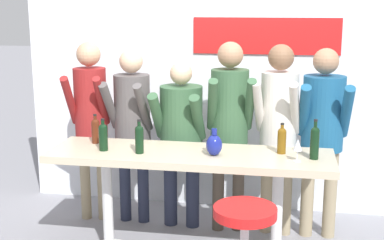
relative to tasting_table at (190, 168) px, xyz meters
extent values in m
cube|color=silver|center=(0.00, 1.28, 0.53)|extent=(3.93, 0.10, 2.66)
cube|color=red|center=(0.54, 1.22, 1.01)|extent=(1.45, 0.02, 0.36)
cube|color=beige|center=(0.00, 0.00, 0.11)|extent=(2.33, 0.65, 0.06)
cylinder|color=silver|center=(-0.72, 0.00, -0.34)|extent=(0.09, 0.09, 0.87)
cylinder|color=silver|center=(0.72, 0.00, -0.34)|extent=(0.09, 0.09, 0.87)
cylinder|color=red|center=(0.51, -0.69, -0.07)|extent=(0.44, 0.44, 0.07)
cylinder|color=gray|center=(-1.18, 0.65, -0.37)|extent=(0.10, 0.10, 0.85)
cylinder|color=gray|center=(-1.01, 0.67, -0.37)|extent=(0.10, 0.10, 0.85)
cylinder|color=maroon|center=(-1.10, 0.66, 0.39)|extent=(0.34, 0.34, 0.67)
sphere|color=tan|center=(-1.10, 0.66, 0.86)|extent=(0.23, 0.23, 0.23)
cylinder|color=maroon|center=(-1.22, 0.48, 0.44)|extent=(0.12, 0.39, 0.51)
cylinder|color=maroon|center=(-0.93, 0.51, 0.44)|extent=(0.12, 0.39, 0.51)
cylinder|color=#23283D|center=(-0.78, 0.67, -0.39)|extent=(0.11, 0.11, 0.82)
cylinder|color=#23283D|center=(-0.59, 0.66, -0.39)|extent=(0.11, 0.11, 0.82)
cylinder|color=#514C4C|center=(-0.68, 0.67, 0.34)|extent=(0.36, 0.36, 0.65)
sphere|color=#D6AD89|center=(-0.68, 0.67, 0.80)|extent=(0.22, 0.22, 0.22)
cylinder|color=#514C4C|center=(-0.85, 0.52, 0.39)|extent=(0.10, 0.39, 0.50)
cylinder|color=#514C4C|center=(-0.53, 0.50, 0.39)|extent=(0.10, 0.39, 0.50)
cylinder|color=#23283D|center=(-0.31, 0.65, -0.41)|extent=(0.13, 0.13, 0.77)
cylinder|color=#23283D|center=(-0.09, 0.64, -0.41)|extent=(0.13, 0.13, 0.77)
cylinder|color=#335638|center=(-0.20, 0.64, 0.27)|extent=(0.42, 0.42, 0.61)
sphere|color=#D6AD89|center=(-0.20, 0.64, 0.70)|extent=(0.21, 0.21, 0.21)
cylinder|color=#335638|center=(-0.40, 0.50, 0.32)|extent=(0.11, 0.38, 0.48)
cylinder|color=#335638|center=(-0.02, 0.49, 0.32)|extent=(0.11, 0.38, 0.48)
cylinder|color=#473D33|center=(0.16, 0.61, -0.37)|extent=(0.11, 0.11, 0.86)
cylinder|color=#473D33|center=(0.35, 0.64, -0.37)|extent=(0.11, 0.11, 0.86)
cylinder|color=#335638|center=(0.25, 0.63, 0.40)|extent=(0.40, 0.40, 0.68)
sphere|color=#9E7556|center=(0.25, 0.63, 0.88)|extent=(0.23, 0.23, 0.23)
cylinder|color=#335638|center=(0.12, 0.43, 0.45)|extent=(0.15, 0.41, 0.52)
cylinder|color=#335638|center=(0.45, 0.49, 0.45)|extent=(0.15, 0.41, 0.52)
cylinder|color=gray|center=(0.61, 0.64, -0.37)|extent=(0.11, 0.11, 0.85)
cylinder|color=gray|center=(0.79, 0.62, -0.37)|extent=(0.11, 0.11, 0.85)
cylinder|color=beige|center=(0.70, 0.63, 0.39)|extent=(0.37, 0.37, 0.67)
sphere|color=brown|center=(0.70, 0.63, 0.86)|extent=(0.23, 0.23, 0.23)
cylinder|color=beige|center=(0.52, 0.49, 0.44)|extent=(0.13, 0.40, 0.52)
cylinder|color=beige|center=(0.84, 0.45, 0.44)|extent=(0.13, 0.40, 0.52)
cylinder|color=gray|center=(0.99, 0.63, -0.38)|extent=(0.12, 0.12, 0.84)
cylinder|color=gray|center=(1.19, 0.64, -0.38)|extent=(0.12, 0.12, 0.84)
cylinder|color=#19517A|center=(1.09, 0.63, 0.37)|extent=(0.38, 0.38, 0.66)
sphere|color=#9E7556|center=(1.09, 0.63, 0.84)|extent=(0.23, 0.23, 0.23)
cylinder|color=#19517A|center=(0.92, 0.47, 0.42)|extent=(0.10, 0.40, 0.51)
cylinder|color=#19517A|center=(1.27, 0.48, 0.42)|extent=(0.10, 0.40, 0.51)
cylinder|color=black|center=(-0.40, -0.09, 0.23)|extent=(0.07, 0.07, 0.20)
sphere|color=black|center=(-0.40, -0.09, 0.33)|extent=(0.07, 0.07, 0.07)
cylinder|color=black|center=(-0.40, -0.09, 0.37)|extent=(0.03, 0.03, 0.07)
cylinder|color=black|center=(-0.40, -0.09, 0.41)|extent=(0.03, 0.03, 0.01)
cylinder|color=black|center=(-0.72, -0.07, 0.23)|extent=(0.07, 0.07, 0.19)
sphere|color=black|center=(-0.72, -0.07, 0.32)|extent=(0.07, 0.07, 0.07)
cylinder|color=black|center=(-0.72, -0.07, 0.36)|extent=(0.03, 0.03, 0.07)
cylinder|color=black|center=(-0.72, -0.07, 0.40)|extent=(0.03, 0.03, 0.01)
cylinder|color=black|center=(0.99, -0.01, 0.25)|extent=(0.07, 0.07, 0.22)
sphere|color=black|center=(0.99, -0.01, 0.36)|extent=(0.07, 0.07, 0.07)
cylinder|color=black|center=(0.99, -0.01, 0.40)|extent=(0.03, 0.03, 0.08)
cylinder|color=black|center=(0.99, -0.01, 0.45)|extent=(0.03, 0.03, 0.02)
cylinder|color=brown|center=(0.74, 0.10, 0.22)|extent=(0.07, 0.07, 0.18)
sphere|color=brown|center=(0.74, 0.10, 0.31)|extent=(0.07, 0.07, 0.07)
cylinder|color=brown|center=(0.74, 0.10, 0.34)|extent=(0.03, 0.03, 0.06)
cylinder|color=black|center=(0.74, 0.10, 0.38)|extent=(0.03, 0.03, 0.01)
cylinder|color=#4C1E0F|center=(-0.86, 0.15, 0.23)|extent=(0.07, 0.07, 0.18)
sphere|color=#4C1E0F|center=(-0.86, 0.15, 0.32)|extent=(0.07, 0.07, 0.07)
cylinder|color=#4C1E0F|center=(-0.86, 0.15, 0.35)|extent=(0.03, 0.03, 0.06)
cylinder|color=black|center=(-0.86, 0.15, 0.39)|extent=(0.03, 0.03, 0.01)
cylinder|color=silver|center=(0.86, -0.10, 0.14)|extent=(0.06, 0.06, 0.01)
cylinder|color=silver|center=(0.86, -0.10, 0.18)|extent=(0.01, 0.01, 0.08)
cone|color=silver|center=(0.86, -0.10, 0.27)|extent=(0.07, 0.07, 0.09)
ellipsoid|color=navy|center=(0.21, -0.05, 0.22)|extent=(0.13, 0.13, 0.17)
cylinder|color=navy|center=(0.21, -0.05, 0.33)|extent=(0.04, 0.04, 0.05)
camera|label=1|loc=(0.76, -4.15, 1.35)|focal=50.00mm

